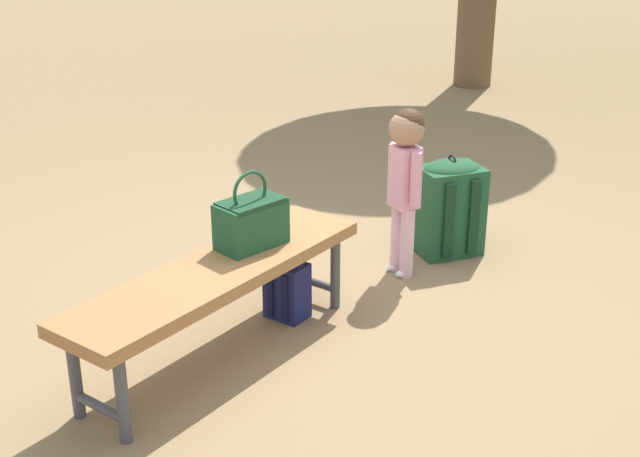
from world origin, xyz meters
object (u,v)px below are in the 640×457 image
at_px(handbag, 251,221).
at_px(child_standing, 405,166).
at_px(backpack_large, 449,204).
at_px(backpack_small, 287,286).
at_px(park_bench, 218,278).

bearing_deg(handbag, child_standing, -24.73).
distance_m(handbag, backpack_large, 1.45).
xyz_separation_m(child_standing, backpack_large, (0.39, -0.14, -0.33)).
relative_size(child_standing, backpack_small, 2.80).
distance_m(handbag, backpack_small, 0.46).
height_order(handbag, backpack_large, handbag).
relative_size(handbag, backpack_large, 0.61).
bearing_deg(backpack_small, handbag, 158.32).
bearing_deg(child_standing, park_bench, 159.37).
relative_size(park_bench, handbag, 4.48).
distance_m(handbag, child_standing, 1.01).
height_order(park_bench, child_standing, child_standing).
relative_size(backpack_large, backpack_small, 1.79).
height_order(child_standing, backpack_small, child_standing).
relative_size(park_bench, child_standing, 1.76).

